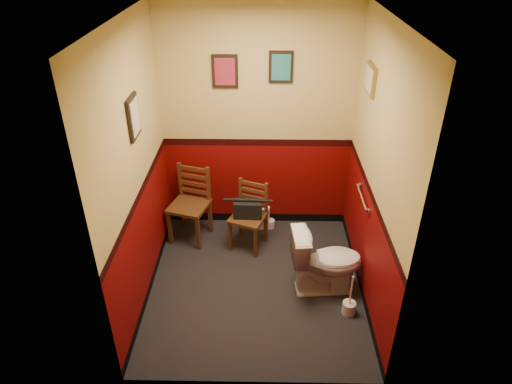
% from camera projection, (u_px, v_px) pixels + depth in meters
% --- Properties ---
extents(floor, '(2.20, 2.40, 0.00)m').
position_uv_depth(floor, '(256.00, 284.00, 4.87)').
color(floor, black).
rests_on(floor, ground).
extents(ceiling, '(2.20, 2.40, 0.00)m').
position_uv_depth(ceiling, '(255.00, 18.00, 3.49)').
color(ceiling, silver).
rests_on(ceiling, ground).
extents(wall_back, '(2.20, 0.00, 2.70)m').
position_uv_depth(wall_back, '(257.00, 123.00, 5.21)').
color(wall_back, '#590606').
rests_on(wall_back, ground).
extents(wall_front, '(2.20, 0.00, 2.70)m').
position_uv_depth(wall_front, '(252.00, 256.00, 3.15)').
color(wall_front, '#590606').
rests_on(wall_front, ground).
extents(wall_left, '(0.00, 2.40, 2.70)m').
position_uv_depth(wall_left, '(136.00, 172.00, 4.20)').
color(wall_left, '#590606').
rests_on(wall_left, ground).
extents(wall_right, '(0.00, 2.40, 2.70)m').
position_uv_depth(wall_right, '(376.00, 174.00, 4.16)').
color(wall_right, '#590606').
rests_on(wall_right, ground).
extents(grab_bar, '(0.05, 0.56, 0.06)m').
position_uv_depth(grab_bar, '(362.00, 197.00, 4.58)').
color(grab_bar, silver).
rests_on(grab_bar, wall_right).
extents(framed_print_back_a, '(0.28, 0.04, 0.36)m').
position_uv_depth(framed_print_back_a, '(225.00, 71.00, 4.89)').
color(framed_print_back_a, black).
rests_on(framed_print_back_a, wall_back).
extents(framed_print_back_b, '(0.26, 0.04, 0.34)m').
position_uv_depth(framed_print_back_b, '(281.00, 67.00, 4.85)').
color(framed_print_back_b, black).
rests_on(framed_print_back_b, wall_back).
extents(framed_print_left, '(0.04, 0.30, 0.38)m').
position_uv_depth(framed_print_left, '(134.00, 117.00, 4.02)').
color(framed_print_left, black).
rests_on(framed_print_left, wall_left).
extents(framed_print_right, '(0.04, 0.34, 0.28)m').
position_uv_depth(framed_print_right, '(370.00, 79.00, 4.32)').
color(framed_print_right, olive).
rests_on(framed_print_right, wall_right).
extents(toilet, '(0.76, 0.47, 0.72)m').
position_uv_depth(toilet, '(326.00, 261.00, 4.64)').
color(toilet, white).
rests_on(toilet, floor).
extents(toilet_brush, '(0.13, 0.13, 0.47)m').
position_uv_depth(toilet_brush, '(349.00, 307.00, 4.48)').
color(toilet_brush, silver).
rests_on(toilet_brush, floor).
extents(chair_left, '(0.53, 0.53, 0.91)m').
position_uv_depth(chair_left, '(190.00, 204.00, 5.39)').
color(chair_left, '#4D2E17').
rests_on(chair_left, floor).
extents(chair_right, '(0.48, 0.48, 0.80)m').
position_uv_depth(chair_right, '(249.00, 216.00, 5.28)').
color(chair_right, '#4D2E17').
rests_on(chair_right, floor).
extents(handbag, '(0.32, 0.17, 0.23)m').
position_uv_depth(handbag, '(248.00, 209.00, 5.19)').
color(handbag, black).
rests_on(handbag, chair_right).
extents(tp_stack, '(0.24, 0.15, 0.32)m').
position_uv_depth(tp_stack, '(265.00, 219.00, 5.70)').
color(tp_stack, silver).
rests_on(tp_stack, floor).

